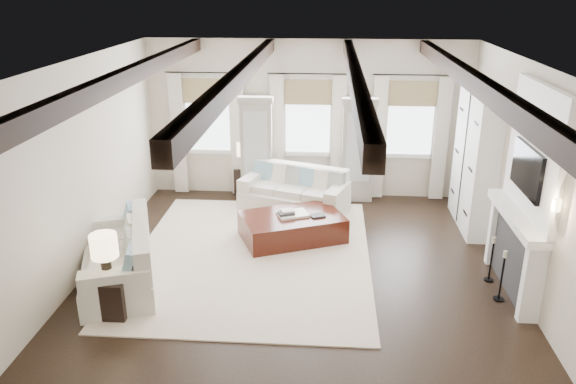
# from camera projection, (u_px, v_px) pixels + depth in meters

# --- Properties ---
(ground) EXTENTS (7.50, 7.50, 0.00)m
(ground) POSITION_uv_depth(u_px,v_px,m) (296.00, 281.00, 8.46)
(ground) COLOR black
(ground) RESTS_ON ground
(room_shell) EXTENTS (6.54, 7.54, 3.22)m
(room_shell) POSITION_uv_depth(u_px,v_px,m) (349.00, 145.00, 8.58)
(room_shell) COLOR beige
(room_shell) RESTS_ON ground
(area_rug) EXTENTS (3.82, 4.76, 0.02)m
(area_rug) POSITION_uv_depth(u_px,v_px,m) (252.00, 255.00, 9.23)
(area_rug) COLOR beige
(area_rug) RESTS_ON ground
(sofa_back) EXTENTS (2.23, 1.56, 0.87)m
(sofa_back) POSITION_uv_depth(u_px,v_px,m) (295.00, 193.00, 10.95)
(sofa_back) COLOR silver
(sofa_back) RESTS_ON ground
(sofa_left) EXTENTS (1.62, 2.34, 0.92)m
(sofa_left) POSITION_uv_depth(u_px,v_px,m) (122.00, 259.00, 8.32)
(sofa_left) COLOR silver
(sofa_left) RESTS_ON ground
(ottoman) EXTENTS (1.98, 1.64, 0.45)m
(ottoman) POSITION_uv_depth(u_px,v_px,m) (292.00, 227.00, 9.77)
(ottoman) COLOR black
(ottoman) RESTS_ON ground
(tray) EXTENTS (0.61, 0.54, 0.04)m
(tray) POSITION_uv_depth(u_px,v_px,m) (293.00, 214.00, 9.69)
(tray) COLOR white
(tray) RESTS_ON ottoman
(book_lower) EXTENTS (0.32, 0.28, 0.04)m
(book_lower) POSITION_uv_depth(u_px,v_px,m) (286.00, 213.00, 9.63)
(book_lower) COLOR #262628
(book_lower) RESTS_ON tray
(book_upper) EXTENTS (0.27, 0.24, 0.03)m
(book_upper) POSITION_uv_depth(u_px,v_px,m) (287.00, 211.00, 9.64)
(book_upper) COLOR beige
(book_upper) RESTS_ON book_lower
(book_loose) EXTENTS (0.29, 0.26, 0.03)m
(book_loose) POSITION_uv_depth(u_px,v_px,m) (318.00, 216.00, 9.64)
(book_loose) COLOR #262628
(book_loose) RESTS_ON ottoman
(side_table_front) EXTENTS (0.55, 0.55, 0.55)m
(side_table_front) POSITION_uv_depth(u_px,v_px,m) (110.00, 295.00, 7.57)
(side_table_front) COLOR black
(side_table_front) RESTS_ON ground
(lamp_front) EXTENTS (0.36, 0.36, 0.62)m
(lamp_front) POSITION_uv_depth(u_px,v_px,m) (104.00, 248.00, 7.33)
(lamp_front) COLOR black
(lamp_front) RESTS_ON side_table_front
(side_table_back) EXTENTS (0.37, 0.37, 0.56)m
(side_table_back) POSITION_uv_depth(u_px,v_px,m) (244.00, 180.00, 11.91)
(side_table_back) COLOR black
(side_table_back) RESTS_ON ground
(lamp_back) EXTENTS (0.34, 0.34, 0.58)m
(lamp_back) POSITION_uv_depth(u_px,v_px,m) (243.00, 150.00, 11.67)
(lamp_back) COLOR black
(lamp_back) RESTS_ON side_table_back
(candlestick_near) EXTENTS (0.16, 0.16, 0.77)m
(candlestick_near) POSITION_uv_depth(u_px,v_px,m) (501.00, 280.00, 7.86)
(candlestick_near) COLOR black
(candlestick_near) RESTS_ON ground
(candlestick_far) EXTENTS (0.14, 0.14, 0.71)m
(candlestick_far) POSITION_uv_depth(u_px,v_px,m) (491.00, 263.00, 8.38)
(candlestick_far) COLOR black
(candlestick_far) RESTS_ON ground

